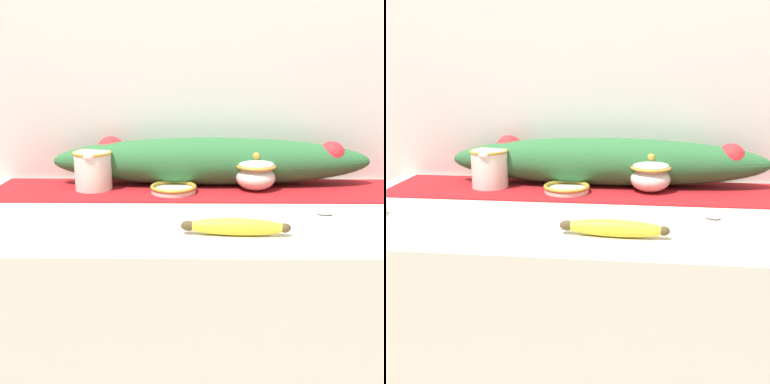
# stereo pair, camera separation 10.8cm
# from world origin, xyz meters

# --- Properties ---
(countertop) EXTENTS (1.28, 0.62, 0.88)m
(countertop) POSITION_xyz_m (0.00, 0.00, 0.44)
(countertop) COLOR beige
(countertop) RESTS_ON ground_plane
(back_wall) EXTENTS (2.08, 0.04, 2.40)m
(back_wall) POSITION_xyz_m (0.00, 0.33, 1.20)
(back_wall) COLOR silver
(back_wall) RESTS_ON ground_plane
(table_runner) EXTENTS (1.18, 0.26, 0.00)m
(table_runner) POSITION_xyz_m (0.00, 0.17, 0.88)
(table_runner) COLOR #A8191E
(table_runner) RESTS_ON countertop
(cream_pitcher) EXTENTS (0.10, 0.12, 0.11)m
(cream_pitcher) POSITION_xyz_m (-0.32, 0.17, 0.94)
(cream_pitcher) COLOR white
(cream_pitcher) RESTS_ON countertop
(sugar_bowl) EXTENTS (0.11, 0.11, 0.10)m
(sugar_bowl) POSITION_xyz_m (0.12, 0.17, 0.92)
(sugar_bowl) COLOR white
(sugar_bowl) RESTS_ON countertop
(small_dish) EXTENTS (0.12, 0.12, 0.02)m
(small_dish) POSITION_xyz_m (-0.10, 0.14, 0.89)
(small_dish) COLOR white
(small_dish) RESTS_ON countertop
(banana) EXTENTS (0.22, 0.05, 0.03)m
(banana) POSITION_xyz_m (0.04, -0.19, 0.89)
(banana) COLOR yellow
(banana) RESTS_ON countertop
(spoon) EXTENTS (0.17, 0.07, 0.01)m
(spoon) POSITION_xyz_m (0.24, -0.04, 0.88)
(spoon) COLOR silver
(spoon) RESTS_ON countertop
(poinsettia_garland) EXTENTS (0.88, 0.14, 0.13)m
(poinsettia_garland) POSITION_xyz_m (0.00, 0.23, 0.95)
(poinsettia_garland) COLOR #2D6B38
(poinsettia_garland) RESTS_ON countertop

